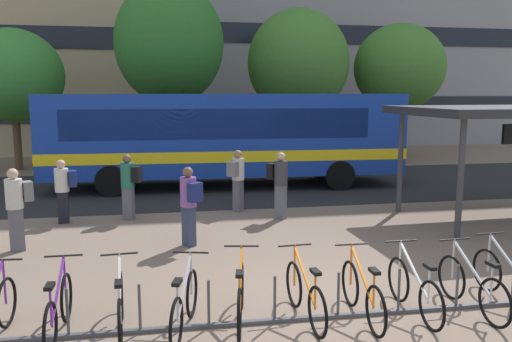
{
  "coord_description": "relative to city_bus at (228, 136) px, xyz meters",
  "views": [
    {
      "loc": [
        -2.42,
        -7.14,
        3.26
      ],
      "look_at": [
        -0.33,
        4.39,
        1.44
      ],
      "focal_mm": 35.67,
      "sensor_mm": 36.0,
      "label": 1
    }
  ],
  "objects": [
    {
      "name": "street_tree_0",
      "position": [
        9.17,
        6.12,
        2.66
      ],
      "size": [
        4.37,
        4.37,
        6.54
      ],
      "color": "brown",
      "rests_on": "ground"
    },
    {
      "name": "bus_lane_asphalt",
      "position": [
        0.28,
        0.0,
        -1.77
      ],
      "size": [
        80.0,
        7.2,
        0.01
      ],
      "primitive_type": "cube",
      "color": "#232326",
      "rests_on": "ground"
    },
    {
      "name": "commuter_navy_pack_2",
      "position": [
        -1.66,
        -6.75,
        -0.79
      ],
      "size": [
        0.53,
        0.61,
        1.71
      ],
      "rotation": [
        0.0,
        0.0,
        2.11
      ],
      "color": "#2D3851",
      "rests_on": "ground"
    },
    {
      "name": "bike_rack",
      "position": [
        -0.66,
        -10.66,
        -1.68
      ],
      "size": [
        8.43,
        0.19,
        0.7
      ],
      "rotation": [
        0.0,
        0.0,
        -0.01
      ],
      "color": "#47474C",
      "rests_on": "ground"
    },
    {
      "name": "parked_bicycle_white_2",
      "position": [
        -2.79,
        -10.64,
        -1.39
      ],
      "size": [
        0.52,
        1.72,
        0.99
      ],
      "rotation": [
        0.0,
        0.0,
        1.64
      ],
      "color": "black",
      "rests_on": "ground"
    },
    {
      "name": "commuter_navy_pack_0",
      "position": [
        -4.65,
        -4.24,
        -0.85
      ],
      "size": [
        0.56,
        0.38,
        1.61
      ],
      "rotation": [
        0.0,
        0.0,
        3.28
      ],
      "color": "black",
      "rests_on": "ground"
    },
    {
      "name": "commuter_black_pack_1",
      "position": [
        0.75,
        -4.79,
        -0.77
      ],
      "size": [
        0.6,
        0.57,
        1.74
      ],
      "rotation": [
        0.0,
        0.0,
        5.58
      ],
      "color": "#565660",
      "rests_on": "ground"
    },
    {
      "name": "parked_bicycle_orange_6",
      "position": [
        0.6,
        -10.78,
        -1.39
      ],
      "size": [
        0.52,
        1.72,
        0.99
      ],
      "rotation": [
        0.0,
        0.0,
        1.55
      ],
      "color": "black",
      "rests_on": "ground"
    },
    {
      "name": "commuter_grey_pack_4",
      "position": [
        -5.17,
        -6.45,
        -0.77
      ],
      "size": [
        0.6,
        0.51,
        1.73
      ],
      "rotation": [
        0.0,
        0.0,
        3.6
      ],
      "color": "#565660",
      "rests_on": "ground"
    },
    {
      "name": "commuter_grey_pack_3",
      "position": [
        -0.21,
        -3.77,
        -0.79
      ],
      "size": [
        0.58,
        0.59,
        1.7
      ],
      "rotation": [
        0.0,
        0.0,
        0.83
      ],
      "color": "#565660",
      "rests_on": "ground"
    },
    {
      "name": "street_tree_1",
      "position": [
        4.06,
        5.94,
        2.81
      ],
      "size": [
        4.7,
        4.7,
        7.06
      ],
      "color": "brown",
      "rests_on": "ground"
    },
    {
      "name": "city_bus",
      "position": [
        0.0,
        0.0,
        0.0
      ],
      "size": [
        12.1,
        2.98,
        3.2
      ],
      "rotation": [
        0.0,
        0.0,
        -0.03
      ],
      "color": "#14389E",
      "rests_on": "ground"
    },
    {
      "name": "parked_bicycle_purple_1",
      "position": [
        -3.59,
        -10.58,
        -1.39
      ],
      "size": [
        0.52,
        1.72,
        0.99
      ],
      "rotation": [
        0.0,
        0.0,
        1.56
      ],
      "color": "black",
      "rests_on": "ground"
    },
    {
      "name": "commuter_black_pack_5",
      "position": [
        -3.07,
        -4.17,
        -0.8
      ],
      "size": [
        0.59,
        0.47,
        1.7
      ],
      "rotation": [
        0.0,
        0.0,
        2.8
      ],
      "color": "#565660",
      "rests_on": "ground"
    },
    {
      "name": "street_tree_2",
      "position": [
        -8.24,
        5.43,
        2.15
      ],
      "size": [
        4.09,
        4.09,
        5.86
      ],
      "color": "brown",
      "rests_on": "ground"
    },
    {
      "name": "parked_bicycle_silver_3",
      "position": [
        -1.94,
        -10.73,
        -1.39
      ],
      "size": [
        0.61,
        1.68,
        0.99
      ],
      "rotation": [
        0.0,
        0.0,
        1.32
      ],
      "color": "black",
      "rests_on": "ground"
    },
    {
      "name": "building_centre_block",
      "position": [
        0.35,
        27.83,
        6.39
      ],
      "size": [
        15.75,
        10.88,
        16.34
      ],
      "color": "brown",
      "rests_on": "ground"
    },
    {
      "name": "street_tree_3",
      "position": [
        -1.82,
        5.21,
        3.55
      ],
      "size": [
        4.63,
        4.63,
        7.95
      ],
      "color": "brown",
      "rests_on": "ground"
    },
    {
      "name": "parked_bicycle_orange_5",
      "position": [
        -0.22,
        -10.67,
        -1.39
      ],
      "size": [
        0.52,
        1.72,
        0.99
      ],
      "rotation": [
        0.0,
        0.0,
        1.63
      ],
      "color": "black",
      "rests_on": "ground"
    },
    {
      "name": "parked_bicycle_silver_8",
      "position": [
        2.31,
        -10.82,
        -1.39
      ],
      "size": [
        0.52,
        1.72,
        0.99
      ],
      "rotation": [
        0.0,
        0.0,
        1.62
      ],
      "color": "black",
      "rests_on": "ground"
    },
    {
      "name": "parked_bicycle_white_7",
      "position": [
        1.41,
        -10.76,
        -1.39
      ],
      "size": [
        0.52,
        1.72,
        0.99
      ],
      "rotation": [
        0.0,
        0.0,
        1.57
      ],
      "color": "black",
      "rests_on": "ground"
    },
    {
      "name": "parked_bicycle_silver_9",
      "position": [
        3.07,
        -10.62,
        -1.39
      ],
      "size": [
        0.52,
        1.72,
        0.99
      ],
      "rotation": [
        0.0,
        0.0,
        1.62
      ],
      "color": "black",
      "rests_on": "ground"
    },
    {
      "name": "ground",
      "position": [
        0.28,
        -10.21,
        -1.78
      ],
      "size": [
        200.0,
        200.0,
        0.0
      ],
      "primitive_type": "plane",
      "color": "#7A6656"
    },
    {
      "name": "parked_bicycle_orange_4",
      "position": [
        -1.14,
        -10.57,
        -1.39
      ],
      "size": [
        0.52,
        1.7,
        0.99
      ],
      "rotation": [
        0.0,
        0.0,
        1.39
      ],
      "color": "black",
      "rests_on": "ground"
    }
  ]
}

